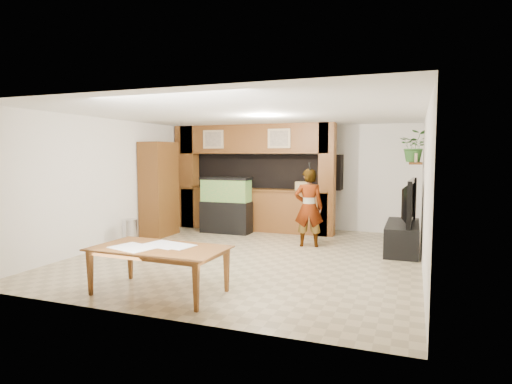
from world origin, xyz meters
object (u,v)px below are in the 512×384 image
at_px(aquarium, 226,206).
at_px(pantry_cabinet, 159,189).
at_px(person, 309,208).
at_px(dining_table, 158,271).
at_px(television, 403,201).

bearing_deg(aquarium, pantry_cabinet, -147.98).
bearing_deg(pantry_cabinet, aquarium, 31.92).
xyz_separation_m(aquarium, person, (2.21, -0.81, 0.14)).
relative_size(person, dining_table, 0.89).
distance_m(aquarium, television, 4.08).
bearing_deg(television, dining_table, 145.26).
xyz_separation_m(television, person, (-1.82, -0.20, -0.18)).
bearing_deg(aquarium, television, -8.54).
relative_size(pantry_cabinet, television, 1.45).
xyz_separation_m(television, dining_table, (-3.00, -3.86, -0.66)).
bearing_deg(television, pantry_cabinet, 95.42).
bearing_deg(dining_table, television, 53.87).
bearing_deg(television, aquarium, 84.50).
distance_m(television, person, 1.84).
bearing_deg(dining_table, person, 73.78).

